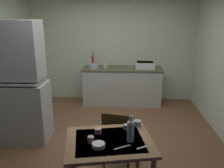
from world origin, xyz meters
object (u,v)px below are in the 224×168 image
object	(u,v)px
glass_bottle	(130,131)
sink_basin	(145,65)
dining_table	(109,150)
chair_far_side	(118,137)
hand_pump	(93,60)
serving_bowl_wide	(99,145)
mixing_bowl_counter	(94,66)
teacup_cream	(98,131)
hutch_cabinet	(16,87)

from	to	relation	value
glass_bottle	sink_basin	bearing A→B (deg)	82.64
dining_table	chair_far_side	distance (m)	0.64
hand_pump	dining_table	distance (m)	3.29
hand_pump	serving_bowl_wide	xyz separation A→B (m)	(0.50, -3.35, -0.25)
serving_bowl_wide	glass_bottle	bearing A→B (deg)	22.98
dining_table	glass_bottle	world-z (taller)	glass_bottle
mixing_bowl_counter	teacup_cream	xyz separation A→B (m)	(0.42, -2.96, -0.12)
chair_far_side	sink_basin	bearing A→B (deg)	77.61
teacup_cream	chair_far_side	bearing A→B (deg)	65.01
hutch_cabinet	dining_table	world-z (taller)	hutch_cabinet
sink_basin	teacup_cream	size ratio (longest dim) A/B	5.43
hutch_cabinet	sink_basin	xyz separation A→B (m)	(2.26, 1.83, 0.01)
dining_table	glass_bottle	bearing A→B (deg)	-1.19
sink_basin	serving_bowl_wide	distance (m)	3.39
sink_basin	glass_bottle	size ratio (longest dim) A/B	1.48
glass_bottle	chair_far_side	bearing A→B (deg)	103.76
hand_pump	teacup_cream	size ratio (longest dim) A/B	4.81
serving_bowl_wide	chair_far_side	bearing A→B (deg)	76.72
hutch_cabinet	teacup_cream	xyz separation A→B (m)	(1.49, -1.18, -0.14)
mixing_bowl_counter	glass_bottle	bearing A→B (deg)	-75.79
mixing_bowl_counter	dining_table	distance (m)	3.17
glass_bottle	teacup_cream	bearing A→B (deg)	157.06
teacup_cream	glass_bottle	world-z (taller)	glass_bottle
hutch_cabinet	mixing_bowl_counter	size ratio (longest dim) A/B	8.42
dining_table	chair_far_side	xyz separation A→B (m)	(0.08, 0.61, -0.18)
sink_basin	chair_far_side	bearing A→B (deg)	-102.39
sink_basin	mixing_bowl_counter	bearing A→B (deg)	-177.61
mixing_bowl_counter	teacup_cream	distance (m)	2.99
dining_table	hutch_cabinet	bearing A→B (deg)	140.64
mixing_bowl_counter	serving_bowl_wide	xyz separation A→B (m)	(0.46, -3.26, -0.13)
hutch_cabinet	mixing_bowl_counter	world-z (taller)	hutch_cabinet
sink_basin	chair_far_side	xyz separation A→B (m)	(-0.56, -2.55, -0.48)
hutch_cabinet	chair_far_side	xyz separation A→B (m)	(1.70, -0.72, -0.47)
hand_pump	chair_far_side	distance (m)	2.74
teacup_cream	glass_bottle	distance (m)	0.41
hand_pump	serving_bowl_wide	size ratio (longest dim) A/B	2.90
mixing_bowl_counter	hutch_cabinet	bearing A→B (deg)	-120.93
sink_basin	serving_bowl_wide	world-z (taller)	sink_basin
hutch_cabinet	hand_pump	world-z (taller)	hutch_cabinet
glass_bottle	hand_pump	bearing A→B (deg)	104.40
chair_far_side	dining_table	bearing A→B (deg)	-97.06
hutch_cabinet	mixing_bowl_counter	bearing A→B (deg)	59.07
serving_bowl_wide	teacup_cream	xyz separation A→B (m)	(-0.04, 0.29, 0.01)
hutch_cabinet	hand_pump	xyz separation A→B (m)	(1.03, 1.87, 0.10)
sink_basin	mixing_bowl_counter	world-z (taller)	sink_basin
mixing_bowl_counter	chair_far_side	xyz separation A→B (m)	(0.64, -2.50, -0.45)
chair_far_side	teacup_cream	distance (m)	0.61
dining_table	glass_bottle	size ratio (longest dim) A/B	3.55
serving_bowl_wide	dining_table	bearing A→B (deg)	54.60
hutch_cabinet	chair_far_side	bearing A→B (deg)	-22.99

